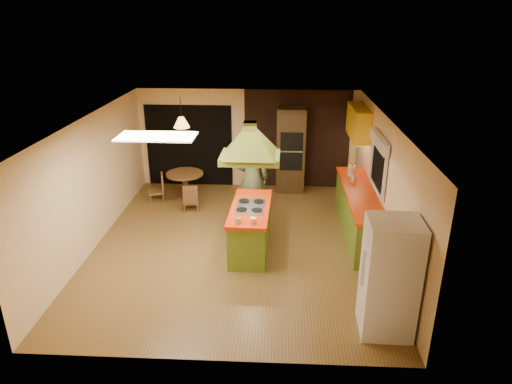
# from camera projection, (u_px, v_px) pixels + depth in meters

# --- Properties ---
(ground) EXTENTS (6.50, 6.50, 0.00)m
(ground) POSITION_uv_depth(u_px,v_px,m) (237.00, 243.00, 9.04)
(ground) COLOR brown
(ground) RESTS_ON ground
(room_walls) EXTENTS (5.50, 6.50, 6.50)m
(room_walls) POSITION_uv_depth(u_px,v_px,m) (236.00, 185.00, 8.57)
(room_walls) COLOR #FFE7B6
(room_walls) RESTS_ON ground
(ceiling_plane) EXTENTS (6.50, 6.50, 0.00)m
(ceiling_plane) POSITION_uv_depth(u_px,v_px,m) (235.00, 119.00, 8.10)
(ceiling_plane) COLOR silver
(ceiling_plane) RESTS_ON room_walls
(brick_panel) EXTENTS (2.64, 0.03, 2.50)m
(brick_panel) POSITION_uv_depth(u_px,v_px,m) (297.00, 140.00, 11.50)
(brick_panel) COLOR #381E14
(brick_panel) RESTS_ON ground
(nook_opening) EXTENTS (2.20, 0.03, 2.10)m
(nook_opening) POSITION_uv_depth(u_px,v_px,m) (189.00, 146.00, 11.71)
(nook_opening) COLOR black
(nook_opening) RESTS_ON ground
(right_counter) EXTENTS (0.62, 3.05, 0.92)m
(right_counter) POSITION_uv_depth(u_px,v_px,m) (359.00, 212.00, 9.30)
(right_counter) COLOR olive
(right_counter) RESTS_ON ground
(upper_cabinets) EXTENTS (0.34, 1.40, 0.70)m
(upper_cabinets) POSITION_uv_depth(u_px,v_px,m) (358.00, 122.00, 10.22)
(upper_cabinets) COLOR yellow
(upper_cabinets) RESTS_ON room_walls
(window_right) EXTENTS (0.12, 1.35, 1.06)m
(window_right) POSITION_uv_depth(u_px,v_px,m) (379.00, 154.00, 8.62)
(window_right) COLOR black
(window_right) RESTS_ON room_walls
(fluor_panel) EXTENTS (1.20, 0.60, 0.03)m
(fluor_panel) POSITION_uv_depth(u_px,v_px,m) (157.00, 136.00, 7.05)
(fluor_panel) COLOR white
(fluor_panel) RESTS_ON ceiling_plane
(kitchen_island) EXTENTS (0.78, 1.81, 0.91)m
(kitchen_island) POSITION_uv_depth(u_px,v_px,m) (250.00, 228.00, 8.66)
(kitchen_island) COLOR olive
(kitchen_island) RESTS_ON ground
(range_hood) EXTENTS (1.07, 0.78, 0.80)m
(range_hood) POSITION_uv_depth(u_px,v_px,m) (250.00, 136.00, 7.99)
(range_hood) COLOR olive
(range_hood) RESTS_ON ceiling_plane
(man) EXTENTS (0.78, 0.56, 1.98)m
(man) POSITION_uv_depth(u_px,v_px,m) (252.00, 179.00, 9.61)
(man) COLOR #46512B
(man) RESTS_ON ground
(refrigerator) EXTENTS (0.73, 0.69, 1.73)m
(refrigerator) POSITION_uv_depth(u_px,v_px,m) (389.00, 278.00, 6.30)
(refrigerator) COLOR white
(refrigerator) RESTS_ON ground
(wall_oven) EXTENTS (0.73, 0.63, 2.12)m
(wall_oven) POSITION_uv_depth(u_px,v_px,m) (291.00, 150.00, 11.32)
(wall_oven) COLOR #4C3518
(wall_oven) RESTS_ON ground
(dining_table) EXTENTS (0.88, 0.88, 0.67)m
(dining_table) POSITION_uv_depth(u_px,v_px,m) (185.00, 181.00, 10.99)
(dining_table) COLOR brown
(dining_table) RESTS_ON ground
(chair_left) EXTENTS (0.45, 0.45, 0.66)m
(chair_left) POSITION_uv_depth(u_px,v_px,m) (156.00, 187.00, 10.98)
(chair_left) COLOR brown
(chair_left) RESTS_ON ground
(chair_near) EXTENTS (0.40, 0.40, 0.65)m
(chair_near) POSITION_uv_depth(u_px,v_px,m) (191.00, 197.00, 10.43)
(chair_near) COLOR brown
(chair_near) RESTS_ON ground
(pendant_lamp) EXTENTS (0.44, 0.44, 0.24)m
(pendant_lamp) POSITION_uv_depth(u_px,v_px,m) (182.00, 122.00, 10.46)
(pendant_lamp) COLOR #FF9E3F
(pendant_lamp) RESTS_ON ceiling_plane
(canister_large) EXTENTS (0.16, 0.16, 0.24)m
(canister_large) POSITION_uv_depth(u_px,v_px,m) (352.00, 171.00, 9.95)
(canister_large) COLOR #FAEEC9
(canister_large) RESTS_ON right_counter
(canister_medium) EXTENTS (0.18, 0.18, 0.20)m
(canister_medium) POSITION_uv_depth(u_px,v_px,m) (352.00, 172.00, 9.93)
(canister_medium) COLOR beige
(canister_medium) RESTS_ON right_counter
(canister_small) EXTENTS (0.15, 0.15, 0.15)m
(canister_small) POSITION_uv_depth(u_px,v_px,m) (354.00, 178.00, 9.65)
(canister_small) COLOR beige
(canister_small) RESTS_ON right_counter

